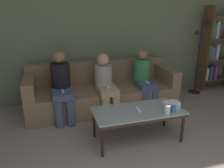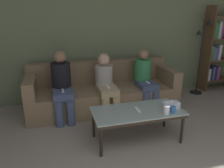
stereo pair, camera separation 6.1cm
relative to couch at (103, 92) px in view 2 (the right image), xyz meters
name	(u,v)px [view 2 (the right image)]	position (x,y,z in m)	size (l,w,h in m)	color
wall_back	(96,35)	(0.00, 0.53, 1.00)	(12.00, 0.06, 2.60)	#707F5B
couch	(103,92)	(0.00, 0.00, 0.00)	(2.71, 0.93, 0.83)	#897051
coffee_table	(137,113)	(0.19, -1.26, 0.11)	(1.24, 0.58, 0.46)	#8C9E99
cup_near_left	(173,110)	(0.62, -1.45, 0.20)	(0.07, 0.07, 0.09)	#3372BF
cup_near_right	(167,110)	(0.52, -1.47, 0.22)	(0.08, 0.08, 0.12)	silver
tissue_box	(171,105)	(0.66, -1.33, 0.21)	(0.22, 0.12, 0.13)	silver
game_remote	(137,110)	(0.19, -1.26, 0.17)	(0.04, 0.15, 0.02)	white
bookshelf	(217,52)	(2.71, 0.30, 0.58)	(0.78, 0.32, 1.87)	brown
standing_lamp	(202,49)	(2.20, 0.16, 0.68)	(0.31, 0.26, 1.60)	black
seated_person_left_end	(62,83)	(-0.75, -0.22, 0.30)	(0.32, 0.69, 1.13)	#47567A
seated_person_mid_left	(106,83)	(0.00, -0.24, 0.26)	(0.31, 0.71, 1.05)	tan
seated_person_mid_right	(145,78)	(0.75, -0.22, 0.27)	(0.31, 0.63, 1.08)	#47567A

